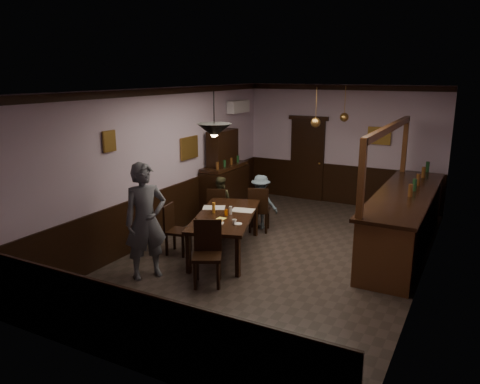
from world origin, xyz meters
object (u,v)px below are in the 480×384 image
Objects in this scene: person_standing at (146,221)px; person_seated_left at (220,201)px; soda_can at (226,213)px; bar_counter at (404,219)px; sideboard at (224,180)px; person_seated_right at (261,202)px; chair_far_left at (217,207)px; pendant_iron at (214,130)px; chair_far_right at (259,208)px; dining_table at (225,218)px; pendant_brass_far at (344,117)px; chair_near at (207,250)px; pendant_brass_mid at (316,123)px; coffee_cup at (234,221)px; chair_side at (174,227)px.

person_seated_left is at bearing 39.48° from person_standing.
bar_counter reaches higher than soda_can.
person_seated_right is at bearing -26.88° from sideboard.
pendant_iron is (1.06, -1.84, 1.88)m from chair_far_left.
person_standing is at bearing -138.94° from pendant_iron.
bar_counter is 4.04m from pendant_iron.
dining_table is at bearing 70.64° from chair_far_right.
person_standing is 3.83m from sideboard.
pendant_iron is (0.21, -2.11, 1.85)m from chair_far_right.
pendant_brass_far reaches higher than bar_counter.
sideboard reaches higher than chair_near.
pendant_brass_far is (-1.69, 1.62, 1.70)m from bar_counter.
person_seated_right reaches higher than dining_table.
sideboard is 0.47× the size of bar_counter.
sideboard reaches higher than chair_far_right.
pendant_brass_mid reaches higher than person_standing.
pendant_brass_mid is at bearing -175.40° from chair_far_left.
dining_table is 2.17× the size of person_seated_left.
dining_table is 2.96× the size of pendant_brass_mid.
chair_far_left is at bearing 127.13° from dining_table.
chair_far_left reaches higher than soda_can.
chair_far_right is 1.85m from coffee_cup.
person_seated_right is (0.78, 2.08, 0.07)m from chair_side.
person_standing is at bearing 59.38° from chair_far_right.
person_seated_right is 2.94m from bar_counter.
dining_table is 1.65m from person_standing.
chair_far_left is at bearing -131.86° from pendant_brass_far.
chair_far_left is at bearing -0.15° from chair_far_right.
person_seated_left reaches higher than coffee_cup.
dining_table is at bearing 106.04° from chair_far_left.
chair_near is 1.90m from pendant_iron.
chair_far_left is 1.98m from coffee_cup.
sideboard is at bearing -82.74° from person_seated_left.
soda_can is 0.17× the size of pendant_iron.
pendant_brass_mid is (0.57, 2.39, 1.50)m from coffee_cup.
sideboard is at bearing -156.89° from pendant_brass_far.
pendant_brass_mid reaches higher than soda_can.
person_seated_right is 1.71m from soda_can.
chair_far_left is 2.64m from person_standing.
pendant_brass_mid is (0.75, 2.71, -0.09)m from pendant_iron.
pendant_brass_mid is 1.00× the size of pendant_brass_far.
dining_table is at bearing -109.84° from pendant_brass_far.
soda_can is at bearing 117.37° from coffee_cup.
person_seated_left is 0.56× the size of sideboard.
person_seated_right is at bearing -162.19° from pendant_brass_mid.
person_standing is at bearing -179.00° from chair_side.
chair_far_right is at bearing 176.46° from chair_far_left.
chair_near is 1.26× the size of pendant_brass_far.
pendant_brass_far is at bearing 81.73° from pendant_brass_mid.
dining_table is at bearing 11.54° from person_standing.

